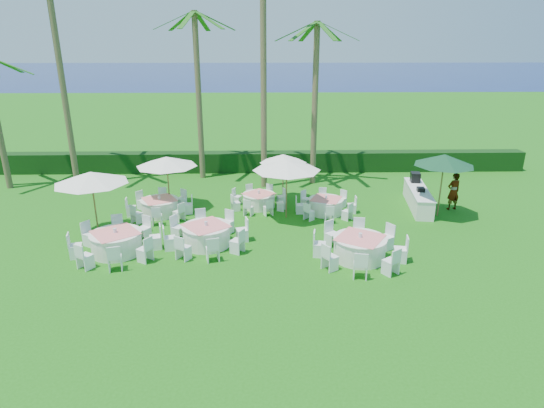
{
  "coord_description": "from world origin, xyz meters",
  "views": [
    {
      "loc": [
        0.72,
        -15.44,
        7.54
      ],
      "look_at": [
        1.15,
        2.15,
        1.3
      ],
      "focal_mm": 30.0,
      "sensor_mm": 36.0,
      "label": 1
    }
  ],
  "objects_px": {
    "banquet_table_b": "(207,235)",
    "staff_person": "(453,191)",
    "banquet_table_f": "(326,205)",
    "umbrella_b": "(287,165)",
    "banquet_table_a": "(116,242)",
    "banquet_table_e": "(259,200)",
    "buffet_table": "(418,197)",
    "umbrella_green": "(444,160)",
    "umbrella_d": "(283,159)",
    "umbrella_a": "(91,178)",
    "banquet_table_d": "(160,206)",
    "umbrella_c": "(167,161)",
    "banquet_table_c": "(359,247)"
  },
  "relations": [
    {
      "from": "banquet_table_b",
      "to": "staff_person",
      "type": "distance_m",
      "value": 11.93
    },
    {
      "from": "banquet_table_f",
      "to": "umbrella_b",
      "type": "distance_m",
      "value": 2.87
    },
    {
      "from": "banquet_table_a",
      "to": "umbrella_b",
      "type": "bearing_deg",
      "value": 28.27
    },
    {
      "from": "banquet_table_e",
      "to": "buffet_table",
      "type": "bearing_deg",
      "value": -0.73
    },
    {
      "from": "umbrella_green",
      "to": "banquet_table_a",
      "type": "bearing_deg",
      "value": -165.15
    },
    {
      "from": "banquet_table_b",
      "to": "umbrella_d",
      "type": "bearing_deg",
      "value": 57.87
    },
    {
      "from": "umbrella_b",
      "to": "umbrella_d",
      "type": "distance_m",
      "value": 2.26
    },
    {
      "from": "banquet_table_f",
      "to": "staff_person",
      "type": "relative_size",
      "value": 1.56
    },
    {
      "from": "banquet_table_e",
      "to": "umbrella_green",
      "type": "distance_m",
      "value": 8.68
    },
    {
      "from": "banquet_table_b",
      "to": "umbrella_green",
      "type": "relative_size",
      "value": 1.14
    },
    {
      "from": "umbrella_a",
      "to": "buffet_table",
      "type": "distance_m",
      "value": 14.87
    },
    {
      "from": "banquet_table_a",
      "to": "banquet_table_d",
      "type": "xyz_separation_m",
      "value": [
        0.79,
        4.08,
        -0.04
      ]
    },
    {
      "from": "banquet_table_a",
      "to": "banquet_table_e",
      "type": "bearing_deg",
      "value": 42.72
    },
    {
      "from": "banquet_table_d",
      "to": "staff_person",
      "type": "relative_size",
      "value": 1.67
    },
    {
      "from": "umbrella_c",
      "to": "staff_person",
      "type": "relative_size",
      "value": 1.57
    },
    {
      "from": "banquet_table_d",
      "to": "umbrella_green",
      "type": "xyz_separation_m",
      "value": [
        12.85,
        -0.46,
        2.25
      ]
    },
    {
      "from": "buffet_table",
      "to": "umbrella_c",
      "type": "bearing_deg",
      "value": -179.69
    },
    {
      "from": "banquet_table_f",
      "to": "umbrella_c",
      "type": "xyz_separation_m",
      "value": [
        -7.41,
        0.71,
        1.98
      ]
    },
    {
      "from": "banquet_table_b",
      "to": "banquet_table_c",
      "type": "distance_m",
      "value": 5.92
    },
    {
      "from": "banquet_table_f",
      "to": "buffet_table",
      "type": "xyz_separation_m",
      "value": [
        4.59,
        0.78,
        0.12
      ]
    },
    {
      "from": "banquet_table_e",
      "to": "umbrella_a",
      "type": "bearing_deg",
      "value": -154.16
    },
    {
      "from": "banquet_table_b",
      "to": "umbrella_c",
      "type": "bearing_deg",
      "value": 118.07
    },
    {
      "from": "banquet_table_b",
      "to": "banquet_table_c",
      "type": "xyz_separation_m",
      "value": [
        5.76,
        -1.35,
        0.01
      ]
    },
    {
      "from": "banquet_table_b",
      "to": "umbrella_a",
      "type": "xyz_separation_m",
      "value": [
        -4.62,
        1.11,
        2.05
      ]
    },
    {
      "from": "umbrella_b",
      "to": "buffet_table",
      "type": "bearing_deg",
      "value": 11.38
    },
    {
      "from": "banquet_table_b",
      "to": "banquet_table_d",
      "type": "relative_size",
      "value": 1.09
    },
    {
      "from": "banquet_table_c",
      "to": "banquet_table_d",
      "type": "distance_m",
      "value": 9.59
    },
    {
      "from": "banquet_table_c",
      "to": "banquet_table_f",
      "type": "height_order",
      "value": "banquet_table_c"
    },
    {
      "from": "umbrella_d",
      "to": "banquet_table_a",
      "type": "bearing_deg",
      "value": -138.6
    },
    {
      "from": "banquet_table_c",
      "to": "staff_person",
      "type": "relative_size",
      "value": 1.89
    },
    {
      "from": "umbrella_b",
      "to": "umbrella_d",
      "type": "xyz_separation_m",
      "value": [
        -0.04,
        2.24,
        -0.26
      ]
    },
    {
      "from": "banquet_table_a",
      "to": "banquet_table_b",
      "type": "bearing_deg",
      "value": 10.73
    },
    {
      "from": "banquet_table_b",
      "to": "umbrella_c",
      "type": "height_order",
      "value": "umbrella_c"
    },
    {
      "from": "umbrella_b",
      "to": "umbrella_d",
      "type": "bearing_deg",
      "value": 91.13
    },
    {
      "from": "banquet_table_b",
      "to": "umbrella_b",
      "type": "distance_m",
      "value": 4.86
    },
    {
      "from": "banquet_table_e",
      "to": "umbrella_c",
      "type": "relative_size",
      "value": 0.95
    },
    {
      "from": "banquet_table_f",
      "to": "banquet_table_a",
      "type": "bearing_deg",
      "value": -154.33
    },
    {
      "from": "banquet_table_f",
      "to": "umbrella_b",
      "type": "relative_size",
      "value": 0.93
    },
    {
      "from": "banquet_table_c",
      "to": "banquet_table_f",
      "type": "xyz_separation_m",
      "value": [
        -0.58,
        4.81,
        -0.07
      ]
    },
    {
      "from": "umbrella_a",
      "to": "banquet_table_b",
      "type": "bearing_deg",
      "value": -13.45
    },
    {
      "from": "umbrella_a",
      "to": "umbrella_d",
      "type": "bearing_deg",
      "value": 27.32
    },
    {
      "from": "banquet_table_a",
      "to": "banquet_table_b",
      "type": "height_order",
      "value": "banquet_table_a"
    },
    {
      "from": "umbrella_green",
      "to": "umbrella_c",
      "type": "bearing_deg",
      "value": 174.6
    },
    {
      "from": "umbrella_green",
      "to": "banquet_table_d",
      "type": "bearing_deg",
      "value": 177.96
    },
    {
      "from": "banquet_table_a",
      "to": "umbrella_b",
      "type": "distance_m",
      "value": 7.8
    },
    {
      "from": "banquet_table_a",
      "to": "umbrella_d",
      "type": "height_order",
      "value": "umbrella_d"
    },
    {
      "from": "banquet_table_d",
      "to": "umbrella_green",
      "type": "relative_size",
      "value": 1.04
    },
    {
      "from": "umbrella_a",
      "to": "umbrella_green",
      "type": "bearing_deg",
      "value": 7.18
    },
    {
      "from": "banquet_table_f",
      "to": "banquet_table_b",
      "type": "bearing_deg",
      "value": -146.26
    },
    {
      "from": "banquet_table_b",
      "to": "banquet_table_c",
      "type": "bearing_deg",
      "value": -13.15
    }
  ]
}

